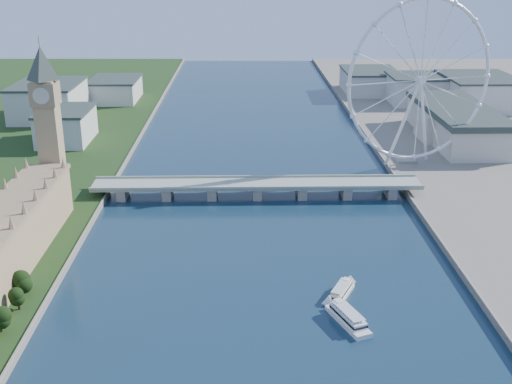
{
  "coord_description": "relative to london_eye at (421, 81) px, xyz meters",
  "views": [
    {
      "loc": [
        -9.21,
        -105.98,
        151.8
      ],
      "look_at": [
        -2.55,
        210.0,
        35.93
      ],
      "focal_mm": 45.0,
      "sensor_mm": 36.0,
      "label": 1
    }
  ],
  "objects": [
    {
      "name": "big_ben",
      "position": [
        -247.98,
        -77.08,
        -0.95
      ],
      "size": [
        20.02,
        20.02,
        110.0
      ],
      "color": "tan",
      "rests_on": "ground"
    },
    {
      "name": "westminster_bridge",
      "position": [
        -119.98,
        -55.08,
        -60.89
      ],
      "size": [
        220.0,
        22.0,
        9.5
      ],
      "color": "gray",
      "rests_on": "ground"
    },
    {
      "name": "london_eye",
      "position": [
        0.0,
        0.0,
        0.0
      ],
      "size": [
        113.6,
        39.12,
        124.3
      ],
      "color": "silver",
      "rests_on": "ground"
    },
    {
      "name": "county_hall",
      "position": [
        55.02,
        74.92,
        -67.52
      ],
      "size": [
        54.0,
        144.0,
        35.0
      ],
      "primitive_type": null,
      "color": "beige",
      "rests_on": "ground"
    },
    {
      "name": "city_skyline",
      "position": [
        -80.75,
        205.0,
        -50.56
      ],
      "size": [
        505.0,
        280.0,
        32.0
      ],
      "color": "beige",
      "rests_on": "ground"
    },
    {
      "name": "tour_boat_near",
      "position": [
        -83.49,
        -216.18,
        -67.52
      ],
      "size": [
        19.0,
        32.25,
        6.97
      ],
      "primitive_type": null,
      "rotation": [
        0.0,
        0.0,
        0.37
      ],
      "color": "silver",
      "rests_on": "ground"
    },
    {
      "name": "tour_boat_far",
      "position": [
        -82.98,
        -191.95,
        -67.52
      ],
      "size": [
        18.01,
        27.09,
        5.9
      ],
      "primitive_type": null,
      "rotation": [
        0.0,
        0.0,
        -0.46
      ],
      "color": "#EEEAC7",
      "rests_on": "ground"
    }
  ]
}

